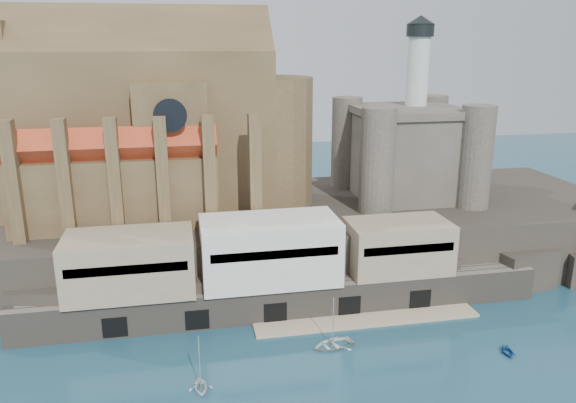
# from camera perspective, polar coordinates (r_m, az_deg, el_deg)

# --- Properties ---
(promontory) EXTENTS (100.00, 36.00, 10.00)m
(promontory) POSITION_cam_1_polar(r_m,az_deg,el_deg) (92.36, 2.57, -3.25)
(promontory) COLOR black
(promontory) RESTS_ON ground
(quay) EXTENTS (70.00, 12.00, 13.05)m
(quay) POSITION_cam_1_polar(r_m,az_deg,el_deg) (75.17, -1.93, -6.96)
(quay) COLOR #655C51
(quay) RESTS_ON ground
(church) EXTENTS (47.00, 25.93, 30.51)m
(church) POSITION_cam_1_polar(r_m,az_deg,el_deg) (88.14, -13.10, 6.96)
(church) COLOR brown
(church) RESTS_ON promontory
(castle_keep) EXTENTS (21.20, 21.20, 29.30)m
(castle_keep) POSITION_cam_1_polar(r_m,az_deg,el_deg) (95.54, 11.99, 5.39)
(castle_keep) COLOR #4C453B
(castle_keep) RESTS_ON promontory
(boat_4) EXTENTS (3.01, 1.94, 3.37)m
(boat_4) POSITION_cam_1_polar(r_m,az_deg,el_deg) (63.01, -8.84, -18.41)
(boat_4) COLOR white
(boat_4) RESTS_ON ground
(boat_6) EXTENTS (1.93, 3.88, 5.23)m
(boat_6) POSITION_cam_1_polar(r_m,az_deg,el_deg) (69.96, 4.55, -14.45)
(boat_6) COLOR white
(boat_6) RESTS_ON ground
(boat_7) EXTENTS (2.57, 1.80, 2.75)m
(boat_7) POSITION_cam_1_polar(r_m,az_deg,el_deg) (73.05, 21.35, -14.20)
(boat_7) COLOR navy
(boat_7) RESTS_ON ground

